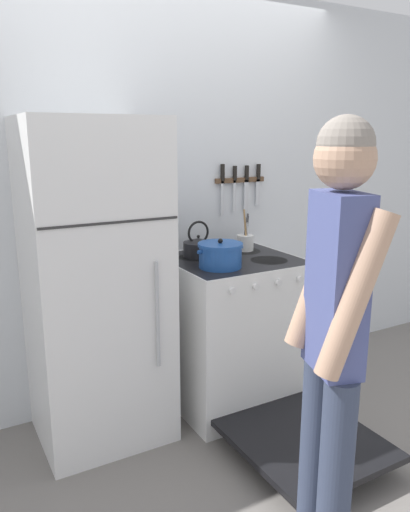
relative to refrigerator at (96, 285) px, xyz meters
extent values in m
plane|color=slate|center=(0.54, 0.30, -0.88)|extent=(14.00, 14.00, 0.00)
cube|color=silver|center=(0.54, 0.33, 0.40)|extent=(10.00, 0.06, 2.55)
cube|color=white|center=(0.00, 0.00, 0.00)|extent=(0.69, 0.60, 1.76)
cube|color=#2D2D2D|center=(0.00, -0.30, 0.39)|extent=(0.68, 0.01, 0.01)
cylinder|color=#B2B5BA|center=(0.21, -0.32, -0.11)|extent=(0.02, 0.02, 0.56)
cube|color=white|center=(0.84, -0.05, -0.41)|extent=(0.76, 0.70, 0.94)
cube|color=black|center=(0.84, -0.05, 0.05)|extent=(0.74, 0.69, 0.02)
cube|color=black|center=(0.84, -0.37, -0.42)|extent=(0.66, 0.05, 0.72)
cylinder|color=black|center=(0.66, -0.19, 0.05)|extent=(0.22, 0.22, 0.01)
cylinder|color=black|center=(1.01, -0.19, 0.05)|extent=(0.22, 0.22, 0.01)
cylinder|color=black|center=(0.66, 0.09, 0.05)|extent=(0.22, 0.22, 0.01)
cylinder|color=black|center=(1.01, 0.09, 0.05)|extent=(0.22, 0.22, 0.01)
cylinder|color=silver|center=(0.61, -0.41, -0.01)|extent=(0.04, 0.02, 0.04)
cylinder|color=silver|center=(0.76, -0.41, -0.01)|extent=(0.04, 0.02, 0.04)
cylinder|color=silver|center=(0.91, -0.41, -0.01)|extent=(0.04, 0.02, 0.04)
cylinder|color=silver|center=(1.06, -0.41, -0.01)|extent=(0.04, 0.02, 0.04)
cube|color=black|center=(0.84, -0.78, -0.76)|extent=(0.70, 0.76, 0.04)
cube|color=#99999E|center=(0.84, -0.13, -0.46)|extent=(0.62, 0.38, 0.01)
cylinder|color=#1E4C9E|center=(0.66, -0.19, 0.12)|extent=(0.24, 0.24, 0.12)
cylinder|color=#1E4C9E|center=(0.66, -0.19, 0.19)|extent=(0.25, 0.25, 0.02)
sphere|color=black|center=(0.66, -0.19, 0.21)|extent=(0.03, 0.03, 0.03)
cylinder|color=#1E4C9E|center=(0.53, -0.19, 0.16)|extent=(0.03, 0.02, 0.02)
cylinder|color=#1E4C9E|center=(0.80, -0.19, 0.16)|extent=(0.03, 0.02, 0.02)
cylinder|color=black|center=(0.68, 0.09, 0.10)|extent=(0.19, 0.19, 0.09)
cone|color=black|center=(0.68, 0.09, 0.16)|extent=(0.18, 0.18, 0.02)
sphere|color=black|center=(0.68, 0.09, 0.19)|extent=(0.02, 0.02, 0.02)
cone|color=black|center=(0.76, 0.09, 0.11)|extent=(0.10, 0.03, 0.09)
torus|color=black|center=(0.68, 0.09, 0.21)|extent=(0.14, 0.01, 0.14)
cylinder|color=silver|center=(1.03, 0.10, 0.11)|extent=(0.11, 0.11, 0.10)
cylinder|color=#9E7547|center=(1.02, 0.09, 0.20)|extent=(0.02, 0.04, 0.25)
cylinder|color=#232326|center=(1.05, 0.11, 0.18)|extent=(0.02, 0.01, 0.20)
cylinder|color=#B2B5BA|center=(1.03, 0.09, 0.18)|extent=(0.02, 0.05, 0.20)
cylinder|color=#4C4C51|center=(1.03, 0.10, 0.19)|extent=(0.03, 0.03, 0.22)
cylinder|color=#38425B|center=(0.43, -1.39, -0.46)|extent=(0.12, 0.12, 0.85)
cylinder|color=#38425B|center=(0.48, -1.23, -0.46)|extent=(0.12, 0.12, 0.85)
cube|color=#4C5693|center=(0.46, -1.31, 0.29)|extent=(0.20, 0.27, 0.64)
cylinder|color=tan|center=(0.42, -1.44, 0.29)|extent=(0.27, 0.15, 0.56)
cylinder|color=tan|center=(0.49, -1.19, 0.29)|extent=(0.27, 0.15, 0.56)
sphere|color=tan|center=(0.46, -1.31, 0.71)|extent=(0.20, 0.20, 0.20)
sphere|color=gray|center=(0.46, -1.31, 0.76)|extent=(0.19, 0.19, 0.19)
cube|color=brown|center=(1.10, 0.29, 0.49)|extent=(0.38, 0.02, 0.03)
cube|color=silver|center=(0.96, 0.28, 0.38)|extent=(0.02, 0.00, 0.23)
cube|color=black|center=(0.96, 0.28, 0.55)|extent=(0.02, 0.02, 0.11)
cube|color=silver|center=(1.05, 0.28, 0.39)|extent=(0.02, 0.00, 0.21)
cube|color=black|center=(1.05, 0.28, 0.54)|extent=(0.02, 0.02, 0.10)
cube|color=silver|center=(1.15, 0.28, 0.39)|extent=(0.03, 0.00, 0.22)
cube|color=black|center=(1.15, 0.28, 0.54)|extent=(0.02, 0.02, 0.10)
cube|color=silver|center=(1.24, 0.28, 0.41)|extent=(0.03, 0.00, 0.18)
cube|color=black|center=(1.24, 0.28, 0.55)|extent=(0.02, 0.02, 0.10)
camera|label=1|loc=(-0.74, -2.53, 0.78)|focal=35.00mm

